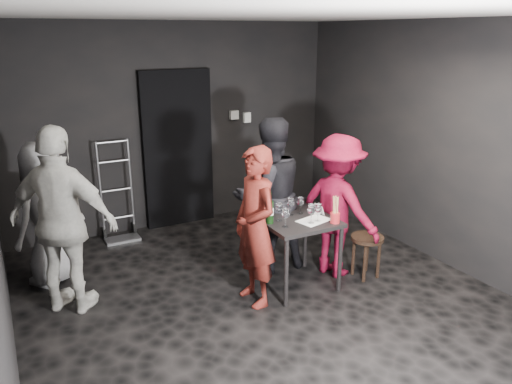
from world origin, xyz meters
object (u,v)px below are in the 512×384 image
man_maroon (338,204)px  bystander_grey (47,213)px  tasting_table (297,228)px  bystander_cream (61,204)px  hand_truck (120,221)px  breadstick_cup (335,210)px  woman_black (269,185)px  server_red (255,223)px  wine_bottle (270,211)px  stool (367,244)px

man_maroon → bystander_grey: man_maroon is taller
tasting_table → bystander_cream: 2.28m
hand_truck → breadstick_cup: 2.96m
tasting_table → woman_black: woman_black is taller
server_red → man_maroon: 1.08m
woman_black → man_maroon: woman_black is taller
tasting_table → woman_black: size_ratio=0.38×
tasting_table → bystander_cream: bearing=164.2°
hand_truck → wine_bottle: size_ratio=4.01×
stool → wine_bottle: bearing=168.7°
hand_truck → woman_black: size_ratio=0.66×
hand_truck → server_red: server_red is taller
stool → man_maroon: 0.54m
bystander_cream → wine_bottle: bearing=-158.7°
stool → breadstick_cup: bearing=-171.0°
tasting_table → breadstick_cup: bearing=-45.5°
woman_black → bystander_cream: bystander_cream is taller
tasting_table → bystander_cream: (-2.16, 0.61, 0.42)m
man_maroon → bystander_cream: bystander_cream is taller
bystander_cream → breadstick_cup: 2.59m
man_maroon → breadstick_cup: size_ratio=5.45×
stool → bystander_grey: 3.38m
tasting_table → stool: tasting_table is taller
stool → bystander_grey: (-3.01, 1.50, 0.40)m
man_maroon → wine_bottle: bearing=74.9°
stool → wine_bottle: (-1.09, 0.22, 0.50)m
server_red → bystander_grey: 2.20m
server_red → bystander_grey: bearing=-131.8°
tasting_table → server_red: server_red is taller
stool → server_red: size_ratio=0.29×
tasting_table → bystander_grey: bystander_grey is taller
bystander_cream → woman_black: bearing=-144.2°
tasting_table → breadstick_cup: (0.27, -0.27, 0.23)m
hand_truck → tasting_table: size_ratio=1.71×
bystander_grey → breadstick_cup: (2.50, -1.58, 0.11)m
tasting_table → server_red: bearing=-171.0°
hand_truck → breadstick_cup: size_ratio=4.35×
bystander_cream → man_maroon: bearing=-153.0°
stool → wine_bottle: size_ratio=1.47×
woman_black → bystander_cream: 2.11m
man_maroon → breadstick_cup: bearing=122.7°
bystander_grey → breadstick_cup: 2.96m
stool → man_maroon: size_ratio=0.29×
stool → tasting_table: bearing=166.2°
woman_black → hand_truck: bearing=-50.2°
hand_truck → bystander_cream: size_ratio=0.60×
server_red → woman_black: bearing=138.0°
server_red → stool: bearing=82.7°
server_red → woman_black: 0.77m
wine_bottle → man_maroon: bearing=1.4°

